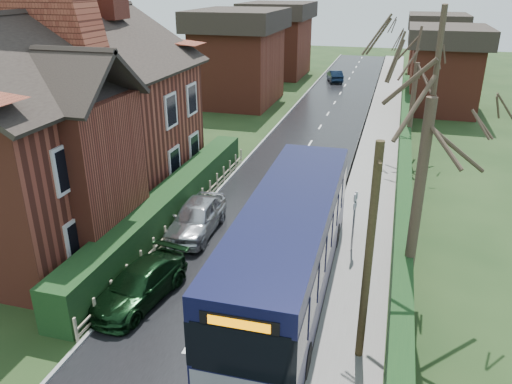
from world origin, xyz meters
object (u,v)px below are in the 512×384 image
(brick_house, at_px, (57,118))
(car_green, at_px, (140,285))
(telegraph_pole, at_px, (368,259))
(car_silver, at_px, (197,217))
(bus, at_px, (289,249))
(bus_stop_sign, at_px, (354,213))

(brick_house, xyz_separation_m, car_green, (6.33, -5.32, -3.79))
(telegraph_pole, bearing_deg, car_silver, 132.96)
(car_green, distance_m, telegraph_pole, 7.72)
(bus, bearing_deg, car_green, -161.12)
(bus_stop_sign, xyz_separation_m, telegraph_pole, (0.80, -5.87, 1.52))
(car_silver, xyz_separation_m, telegraph_pole, (7.22, -5.85, 2.52))
(bus, bearing_deg, brick_house, 160.52)
(car_green, bearing_deg, car_silver, 99.05)
(telegraph_pole, bearing_deg, car_green, 165.26)
(brick_house, relative_size, car_silver, 3.51)
(bus, relative_size, telegraph_pole, 1.79)
(car_green, bearing_deg, telegraph_pole, 2.21)
(bus, height_order, telegraph_pole, telegraph_pole)
(bus, height_order, car_green, bus)
(car_green, bearing_deg, brick_house, 148.87)
(brick_house, height_order, car_green, brick_house)
(brick_house, bearing_deg, telegraph_pole, -24.50)
(brick_house, height_order, bus, brick_house)
(brick_house, distance_m, car_silver, 7.31)
(bus, relative_size, car_green, 2.81)
(car_silver, bearing_deg, brick_house, 175.13)
(telegraph_pole, bearing_deg, bus_stop_sign, 89.73)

